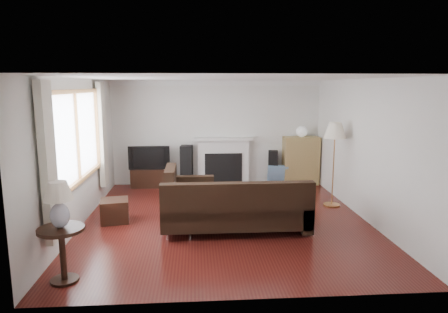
{
  "coord_description": "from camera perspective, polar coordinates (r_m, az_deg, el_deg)",
  "views": [
    {
      "loc": [
        -0.52,
        -6.87,
        2.38
      ],
      "look_at": [
        0.0,
        0.3,
        1.1
      ],
      "focal_mm": 32.0,
      "sensor_mm": 36.0,
      "label": 1
    }
  ],
  "objects": [
    {
      "name": "room",
      "position": [
        6.98,
        0.18,
        0.78
      ],
      "size": [
        5.1,
        5.6,
        2.54
      ],
      "color": "#491410",
      "rests_on": "ground"
    },
    {
      "name": "window",
      "position": [
        6.99,
        -20.17,
        2.67
      ],
      "size": [
        0.12,
        2.74,
        1.54
      ],
      "primitive_type": "cube",
      "color": "olive",
      "rests_on": "room"
    },
    {
      "name": "curtain_near",
      "position": [
        5.57,
        -23.83,
        -0.9
      ],
      "size": [
        0.1,
        0.35,
        2.1
      ],
      "primitive_type": "cube",
      "color": "beige",
      "rests_on": "room"
    },
    {
      "name": "curtain_far",
      "position": [
        8.46,
        -16.99,
        3.0
      ],
      "size": [
        0.1,
        0.35,
        2.1
      ],
      "primitive_type": "cube",
      "color": "beige",
      "rests_on": "room"
    },
    {
      "name": "fireplace",
      "position": [
        9.7,
        -0.11,
        -0.63
      ],
      "size": [
        1.4,
        0.26,
        1.15
      ],
      "primitive_type": "cube",
      "color": "white",
      "rests_on": "room"
    },
    {
      "name": "tv_stand",
      "position": [
        9.67,
        -10.48,
        -2.97
      ],
      "size": [
        0.89,
        0.4,
        0.44
      ],
      "primitive_type": "cube",
      "color": "black",
      "rests_on": "ground"
    },
    {
      "name": "television",
      "position": [
        9.57,
        -10.58,
        -0.07
      ],
      "size": [
        0.96,
        0.13,
        0.55
      ],
      "primitive_type": "imported",
      "color": "black",
      "rests_on": "tv_stand"
    },
    {
      "name": "speaker_left",
      "position": [
        9.6,
        -5.36,
        -1.32
      ],
      "size": [
        0.31,
        0.36,
        0.98
      ],
      "primitive_type": "cube",
      "rotation": [
        0.0,
        0.0,
        -0.13
      ],
      "color": "black",
      "rests_on": "ground"
    },
    {
      "name": "speaker_right",
      "position": [
        9.8,
        7.0,
        -1.57
      ],
      "size": [
        0.27,
        0.31,
        0.82
      ],
      "primitive_type": "cube",
      "rotation": [
        0.0,
        0.0,
        -0.17
      ],
      "color": "black",
      "rests_on": "ground"
    },
    {
      "name": "bookshelf",
      "position": [
        9.89,
        10.89,
        -0.57
      ],
      "size": [
        0.85,
        0.4,
        1.16
      ],
      "primitive_type": "cube",
      "color": "#9E8149",
      "rests_on": "ground"
    },
    {
      "name": "globe_lamp",
      "position": [
        9.79,
        11.03,
        3.53
      ],
      "size": [
        0.26,
        0.26,
        0.26
      ],
      "primitive_type": "sphere",
      "color": "white",
      "rests_on": "bookshelf"
    },
    {
      "name": "sectional_sofa",
      "position": [
        6.64,
        1.66,
        -7.06
      ],
      "size": [
        2.61,
        1.9,
        0.84
      ],
      "primitive_type": "cube",
      "color": "black",
      "rests_on": "ground"
    },
    {
      "name": "coffee_table",
      "position": [
        7.96,
        2.23,
        -5.77
      ],
      "size": [
        1.12,
        0.72,
        0.41
      ],
      "primitive_type": "cube",
      "rotation": [
        0.0,
        0.0,
        -0.15
      ],
      "color": "brown",
      "rests_on": "ground"
    },
    {
      "name": "footstool",
      "position": [
        7.38,
        -15.34,
        -7.46
      ],
      "size": [
        0.54,
        0.54,
        0.4
      ],
      "primitive_type": "cube",
      "rotation": [
        0.0,
        0.0,
        0.16
      ],
      "color": "black",
      "rests_on": "ground"
    },
    {
      "name": "floor_lamp",
      "position": [
        8.17,
        15.38,
        -1.14
      ],
      "size": [
        0.54,
        0.54,
        1.68
      ],
      "primitive_type": "cube",
      "rotation": [
        0.0,
        0.0,
        0.31
      ],
      "color": "#AA703B",
      "rests_on": "ground"
    },
    {
      "name": "side_table",
      "position": [
        5.38,
        -22.04,
        -12.88
      ],
      "size": [
        0.55,
        0.55,
        0.69
      ],
      "primitive_type": "cube",
      "color": "black",
      "rests_on": "ground"
    },
    {
      "name": "table_lamp",
      "position": [
        5.17,
        -22.5,
        -6.44
      ],
      "size": [
        0.35,
        0.35,
        0.56
      ],
      "primitive_type": "cube",
      "color": "silver",
      "rests_on": "side_table"
    }
  ]
}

